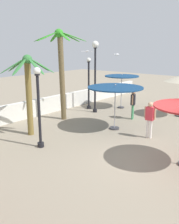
{
  "coord_description": "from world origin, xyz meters",
  "views": [
    {
      "loc": [
        -8.28,
        -4.02,
        4.22
      ],
      "look_at": [
        0.0,
        2.9,
        1.4
      ],
      "focal_mm": 40.52,
      "sensor_mm": 36.0,
      "label": 1
    }
  ],
  "objects_px": {
    "patio_umbrella_0": "(115,89)",
    "guest_1": "(150,116)",
    "patio_umbrella_5": "(122,78)",
    "lamp_post_1": "(39,105)",
    "lamp_post_3": "(89,82)",
    "palm_tree_1": "(61,64)",
    "seagull_1": "(117,55)",
    "guest_3": "(133,102)",
    "lamp_post_2": "(95,66)",
    "seagull_0": "(87,51)",
    "palm_tree_2": "(28,84)"
  },
  "relations": [
    {
      "from": "patio_umbrella_5",
      "to": "lamp_post_2",
      "type": "distance_m",
      "value": 2.37
    },
    {
      "from": "patio_umbrella_5",
      "to": "lamp_post_1",
      "type": "relative_size",
      "value": 0.7
    },
    {
      "from": "patio_umbrella_5",
      "to": "lamp_post_1",
      "type": "xyz_separation_m",
      "value": [
        -8.23,
        -1.26,
        -0.25
      ]
    },
    {
      "from": "palm_tree_2",
      "to": "seagull_1",
      "type": "bearing_deg",
      "value": 6.09
    },
    {
      "from": "seagull_0",
      "to": "palm_tree_2",
      "type": "bearing_deg",
      "value": -158.32
    },
    {
      "from": "patio_umbrella_0",
      "to": "seagull_0",
      "type": "distance_m",
      "value": 7.58
    },
    {
      "from": "palm_tree_1",
      "to": "palm_tree_2",
      "type": "bearing_deg",
      "value": -165.92
    },
    {
      "from": "palm_tree_1",
      "to": "guest_1",
      "type": "xyz_separation_m",
      "value": [
        0.43,
        -5.39,
        -2.17
      ]
    },
    {
      "from": "seagull_1",
      "to": "palm_tree_2",
      "type": "bearing_deg",
      "value": -173.91
    },
    {
      "from": "lamp_post_1",
      "to": "patio_umbrella_0",
      "type": "bearing_deg",
      "value": -14.24
    },
    {
      "from": "patio_umbrella_5",
      "to": "seagull_1",
      "type": "height_order",
      "value": "seagull_1"
    },
    {
      "from": "lamp_post_1",
      "to": "lamp_post_3",
      "type": "height_order",
      "value": "lamp_post_3"
    },
    {
      "from": "patio_umbrella_5",
      "to": "palm_tree_1",
      "type": "height_order",
      "value": "palm_tree_1"
    },
    {
      "from": "patio_umbrella_0",
      "to": "guest_1",
      "type": "bearing_deg",
      "value": -91.98
    },
    {
      "from": "lamp_post_1",
      "to": "seagull_1",
      "type": "xyz_separation_m",
      "value": [
        9.44,
        2.56,
        1.75
      ]
    },
    {
      "from": "patio_umbrella_0",
      "to": "palm_tree_1",
      "type": "relative_size",
      "value": 0.55
    },
    {
      "from": "lamp_post_3",
      "to": "guest_1",
      "type": "height_order",
      "value": "lamp_post_3"
    },
    {
      "from": "patio_umbrella_5",
      "to": "guest_1",
      "type": "relative_size",
      "value": 1.37
    },
    {
      "from": "palm_tree_2",
      "to": "palm_tree_1",
      "type": "bearing_deg",
      "value": 14.08
    },
    {
      "from": "lamp_post_3",
      "to": "palm_tree_1",
      "type": "bearing_deg",
      "value": -170.45
    },
    {
      "from": "palm_tree_2",
      "to": "guest_1",
      "type": "height_order",
      "value": "palm_tree_2"
    },
    {
      "from": "seagull_1",
      "to": "lamp_post_3",
      "type": "bearing_deg",
      "value": 174.22
    },
    {
      "from": "guest_1",
      "to": "guest_3",
      "type": "xyz_separation_m",
      "value": [
        2.3,
        2.25,
        -0.01
      ]
    },
    {
      "from": "lamp_post_1",
      "to": "guest_1",
      "type": "relative_size",
      "value": 1.95
    },
    {
      "from": "patio_umbrella_5",
      "to": "lamp_post_3",
      "type": "bearing_deg",
      "value": 135.95
    },
    {
      "from": "patio_umbrella_0",
      "to": "palm_tree_1",
      "type": "bearing_deg",
      "value": 98.5
    },
    {
      "from": "palm_tree_1",
      "to": "lamp_post_2",
      "type": "bearing_deg",
      "value": -8.73
    },
    {
      "from": "patio_umbrella_0",
      "to": "lamp_post_1",
      "type": "xyz_separation_m",
      "value": [
        -4.08,
        1.04,
        -0.23
      ]
    },
    {
      "from": "patio_umbrella_0",
      "to": "seagull_0",
      "type": "bearing_deg",
      "value": 51.83
    },
    {
      "from": "guest_3",
      "to": "patio_umbrella_0",
      "type": "bearing_deg",
      "value": -174.07
    },
    {
      "from": "patio_umbrella_0",
      "to": "lamp_post_3",
      "type": "relative_size",
      "value": 0.81
    },
    {
      "from": "palm_tree_2",
      "to": "seagull_0",
      "type": "distance_m",
      "value": 8.58
    },
    {
      "from": "patio_umbrella_0",
      "to": "guest_1",
      "type": "height_order",
      "value": "patio_umbrella_0"
    },
    {
      "from": "guest_1",
      "to": "seagull_1",
      "type": "relative_size",
      "value": 1.64
    },
    {
      "from": "patio_umbrella_0",
      "to": "guest_1",
      "type": "relative_size",
      "value": 1.61
    },
    {
      "from": "guest_1",
      "to": "seagull_0",
      "type": "distance_m",
      "value": 9.49
    },
    {
      "from": "lamp_post_1",
      "to": "seagull_1",
      "type": "relative_size",
      "value": 3.19
    },
    {
      "from": "seagull_0",
      "to": "palm_tree_1",
      "type": "bearing_deg",
      "value": -154.39
    },
    {
      "from": "patio_umbrella_5",
      "to": "guest_1",
      "type": "xyz_separation_m",
      "value": [
        -4.23,
        -4.31,
        -1.05
      ]
    },
    {
      "from": "patio_umbrella_5",
      "to": "guest_3",
      "type": "height_order",
      "value": "patio_umbrella_5"
    },
    {
      "from": "lamp_post_2",
      "to": "lamp_post_3",
      "type": "relative_size",
      "value": 1.3
    },
    {
      "from": "seagull_1",
      "to": "patio_umbrella_0",
      "type": "bearing_deg",
      "value": -146.19
    },
    {
      "from": "lamp_post_1",
      "to": "guest_1",
      "type": "height_order",
      "value": "lamp_post_1"
    },
    {
      "from": "lamp_post_3",
      "to": "patio_umbrella_0",
      "type": "bearing_deg",
      "value": -122.99
    },
    {
      "from": "palm_tree_2",
      "to": "guest_1",
      "type": "relative_size",
      "value": 2.21
    },
    {
      "from": "guest_3",
      "to": "seagull_1",
      "type": "height_order",
      "value": "seagull_1"
    },
    {
      "from": "seagull_1",
      "to": "guest_1",
      "type": "bearing_deg",
      "value": -134.1
    },
    {
      "from": "patio_umbrella_0",
      "to": "lamp_post_3",
      "type": "distance_m",
      "value": 4.63
    },
    {
      "from": "guest_3",
      "to": "seagull_1",
      "type": "bearing_deg",
      "value": 47.0
    },
    {
      "from": "lamp_post_2",
      "to": "seagull_1",
      "type": "height_order",
      "value": "lamp_post_2"
    }
  ]
}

